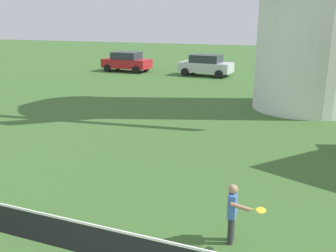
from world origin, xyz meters
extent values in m
cube|color=black|center=(-0.45, 1.86, 0.68)|extent=(5.63, 0.01, 0.55)
cube|color=white|center=(-0.45, 1.86, 0.97)|extent=(5.63, 0.02, 0.04)
cylinder|color=#333338|center=(0.90, 3.73, 0.27)|extent=(0.11, 0.11, 0.53)
cylinder|color=#333338|center=(0.90, 3.59, 0.27)|extent=(0.11, 0.11, 0.53)
cube|color=#4C7AD1|center=(0.90, 3.66, 0.77)|extent=(0.15, 0.27, 0.47)
sphere|color=tan|center=(0.90, 3.66, 1.09)|extent=(0.18, 0.18, 0.18)
cylinder|color=tan|center=(0.89, 3.83, 0.75)|extent=(0.08, 0.08, 0.36)
cylinder|color=tan|center=(1.06, 3.52, 0.84)|extent=(0.37, 0.09, 0.14)
cylinder|color=yellow|center=(1.21, 3.52, 0.84)|extent=(0.22, 0.03, 0.04)
ellipsoid|color=yellow|center=(1.43, 3.53, 0.84)|extent=(0.19, 0.25, 0.03)
cube|color=red|center=(-11.98, 24.24, 0.65)|extent=(3.94, 1.87, 0.70)
cube|color=#2D333D|center=(-11.98, 24.24, 1.28)|extent=(2.23, 1.59, 0.56)
cylinder|color=black|center=(-10.63, 25.03, 0.30)|extent=(0.61, 0.21, 0.60)
cylinder|color=black|center=(-10.71, 23.33, 0.30)|extent=(0.61, 0.21, 0.60)
cylinder|color=black|center=(-13.26, 25.15, 0.30)|extent=(0.61, 0.21, 0.60)
cylinder|color=black|center=(-13.33, 23.45, 0.30)|extent=(0.61, 0.21, 0.60)
cube|color=silver|center=(-5.34, 24.24, 0.65)|extent=(4.02, 2.05, 0.70)
cube|color=#2D333D|center=(-5.34, 24.24, 1.28)|extent=(2.30, 1.69, 0.56)
cylinder|color=black|center=(-3.95, 24.96, 0.30)|extent=(0.61, 0.23, 0.60)
cylinder|color=black|center=(-4.10, 23.27, 0.30)|extent=(0.61, 0.23, 0.60)
cylinder|color=black|center=(-6.58, 25.20, 0.30)|extent=(0.61, 0.23, 0.60)
cylinder|color=black|center=(-6.73, 23.51, 0.30)|extent=(0.61, 0.23, 0.60)
camera|label=1|loc=(1.99, -2.40, 4.04)|focal=39.13mm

